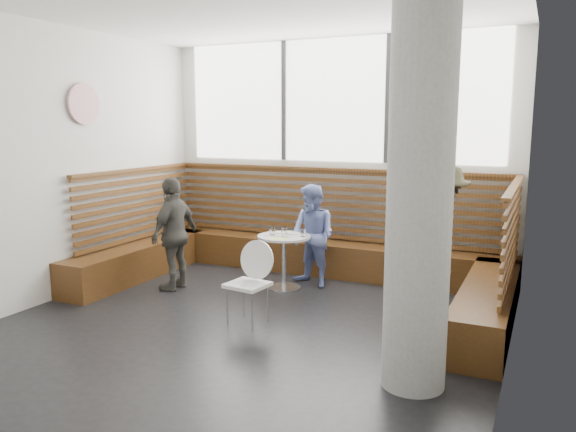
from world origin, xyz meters
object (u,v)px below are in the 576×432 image
at_px(concrete_column, 420,186).
at_px(cafe_chair, 251,276).
at_px(child_back, 313,236).
at_px(cafe_table, 284,251).
at_px(child_left, 174,234).
at_px(adult_man, 438,240).

distance_m(concrete_column, cafe_chair, 2.28).
xyz_separation_m(concrete_column, child_back, (-1.80, 2.24, -0.95)).
bearing_deg(cafe_chair, child_back, 94.97).
bearing_deg(cafe_table, concrete_column, -43.34).
height_order(concrete_column, cafe_chair, concrete_column).
relative_size(child_back, child_left, 0.92).
height_order(cafe_table, child_left, child_left).
distance_m(concrete_column, child_back, 3.03).
distance_m(cafe_table, child_back, 0.43).
bearing_deg(child_back, child_left, -130.39).
bearing_deg(child_left, concrete_column, 67.75).
distance_m(concrete_column, child_left, 3.70).
height_order(cafe_table, child_back, child_back).
xyz_separation_m(cafe_chair, child_left, (-1.45, 0.66, 0.21)).
height_order(concrete_column, child_left, concrete_column).
bearing_deg(child_left, cafe_chair, 65.73).
xyz_separation_m(cafe_table, child_back, (0.27, 0.29, 0.16)).
bearing_deg(concrete_column, child_left, 157.36).
bearing_deg(child_left, adult_man, 97.80).
height_order(concrete_column, cafe_table, concrete_column).
distance_m(cafe_chair, child_back, 1.53).
height_order(cafe_chair, child_left, child_left).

